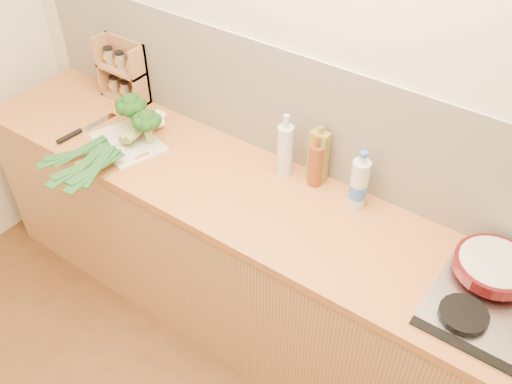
# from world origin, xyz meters

# --- Properties ---
(room_shell) EXTENTS (3.50, 3.50, 3.50)m
(room_shell) POSITION_xyz_m (0.00, 1.49, 1.17)
(room_shell) COLOR beige
(room_shell) RESTS_ON ground
(counter) EXTENTS (3.20, 0.62, 0.90)m
(counter) POSITION_xyz_m (0.00, 1.20, 0.45)
(counter) COLOR tan
(counter) RESTS_ON ground
(chopping_board) EXTENTS (0.41, 0.35, 0.01)m
(chopping_board) POSITION_xyz_m (-0.80, 1.15, 0.91)
(chopping_board) COLOR beige
(chopping_board) RESTS_ON counter
(broccoli_left) EXTENTS (0.15, 0.15, 0.19)m
(broccoli_left) POSITION_xyz_m (-0.85, 1.24, 1.04)
(broccoli_left) COLOR #8BA963
(broccoli_left) RESTS_ON chopping_board
(broccoli_right) EXTENTS (0.14, 0.14, 0.18)m
(broccoli_right) POSITION_xyz_m (-0.71, 1.20, 1.03)
(broccoli_right) COLOR #8BA963
(broccoli_right) RESTS_ON chopping_board
(leek_front) EXTENTS (0.27, 0.61, 0.04)m
(leek_front) POSITION_xyz_m (-0.83, 1.11, 0.93)
(leek_front) COLOR white
(leek_front) RESTS_ON chopping_board
(leek_mid) EXTENTS (0.10, 0.70, 0.04)m
(leek_mid) POSITION_xyz_m (-0.78, 1.10, 0.95)
(leek_mid) COLOR white
(leek_mid) RESTS_ON chopping_board
(leek_back) EXTENTS (0.16, 0.67, 0.04)m
(leek_back) POSITION_xyz_m (-0.74, 1.09, 0.97)
(leek_back) COLOR white
(leek_back) RESTS_ON chopping_board
(chefs_knife) EXTENTS (0.06, 0.34, 0.02)m
(chefs_knife) POSITION_xyz_m (-1.05, 1.05, 0.91)
(chefs_knife) COLOR silver
(chefs_knife) RESTS_ON counter
(skillet) EXTENTS (0.42, 0.29, 0.05)m
(skillet) POSITION_xyz_m (0.89, 1.32, 0.96)
(skillet) COLOR #550E11
(skillet) RESTS_ON gas_hob
(spice_rack) EXTENTS (0.27, 0.11, 0.33)m
(spice_rack) POSITION_xyz_m (-1.09, 1.44, 1.04)
(spice_rack) COLOR #9E7043
(spice_rack) RESTS_ON counter
(oil_tin) EXTENTS (0.08, 0.05, 0.28)m
(oil_tin) POSITION_xyz_m (0.08, 1.44, 1.03)
(oil_tin) COLOR olive
(oil_tin) RESTS_ON counter
(glass_bottle) EXTENTS (0.07, 0.07, 0.31)m
(glass_bottle) POSITION_xyz_m (-0.07, 1.39, 1.03)
(glass_bottle) COLOR silver
(glass_bottle) RESTS_ON counter
(amber_bottle) EXTENTS (0.06, 0.06, 0.25)m
(amber_bottle) POSITION_xyz_m (0.08, 1.41, 1.01)
(amber_bottle) COLOR brown
(amber_bottle) RESTS_ON counter
(water_bottle) EXTENTS (0.08, 0.08, 0.25)m
(water_bottle) POSITION_xyz_m (0.29, 1.40, 1.00)
(water_bottle) COLOR silver
(water_bottle) RESTS_ON counter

